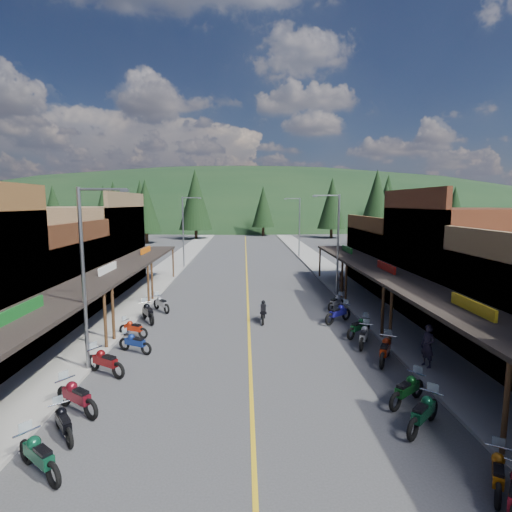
{
  "coord_description": "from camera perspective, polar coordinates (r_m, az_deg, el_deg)",
  "views": [
    {
      "loc": [
        -0.25,
        -22.88,
        7.35
      ],
      "look_at": [
        0.71,
        9.63,
        3.0
      ],
      "focal_mm": 28.0,
      "sensor_mm": 36.0,
      "label": 1
    }
  ],
  "objects": [
    {
      "name": "sidewalk_west",
      "position": [
        44.31,
        -12.68,
        -2.02
      ],
      "size": [
        3.4,
        94.0,
        0.15
      ],
      "primitive_type": "cube",
      "color": "gray",
      "rests_on": "ground"
    },
    {
      "name": "bike_east_6",
      "position": [
        21.63,
        15.18,
        -10.82
      ],
      "size": [
        1.54,
        2.22,
        1.21
      ],
      "primitive_type": null,
      "rotation": [
        0.0,
        0.0,
        -0.44
      ],
      "color": "gray",
      "rests_on": "ground"
    },
    {
      "name": "bike_west_4",
      "position": [
        16.08,
        -24.27,
        -17.67
      ],
      "size": [
        2.31,
        1.98,
        1.32
      ],
      "primitive_type": null,
      "rotation": [
        0.0,
        0.0,
        0.94
      ],
      "color": "maroon",
      "rests_on": "ground"
    },
    {
      "name": "centerline",
      "position": [
        43.51,
        -1.35,
        -2.1
      ],
      "size": [
        0.15,
        90.0,
        0.01
      ],
      "primitive_type": "cube",
      "color": "gold",
      "rests_on": "ground"
    },
    {
      "name": "bike_east_3",
      "position": [
        14.87,
        22.8,
        -19.77
      ],
      "size": [
        2.15,
        2.15,
        1.3
      ],
      "primitive_type": null,
      "rotation": [
        0.0,
        0.0,
        -0.79
      ],
      "color": "#0B3A22",
      "rests_on": "ground"
    },
    {
      "name": "sidewalk_east",
      "position": [
        44.41,
        9.96,
        -1.93
      ],
      "size": [
        3.4,
        94.0,
        0.15
      ],
      "primitive_type": "cube",
      "color": "gray",
      "rests_on": "ground"
    },
    {
      "name": "pine_2",
      "position": [
        81.47,
        -8.66,
        7.98
      ],
      "size": [
        6.72,
        6.72,
        14.0
      ],
      "color": "black",
      "rests_on": "ground"
    },
    {
      "name": "bike_west_6",
      "position": [
        20.93,
        -16.91,
        -11.65
      ],
      "size": [
        2.04,
        1.48,
        1.12
      ],
      "primitive_type": null,
      "rotation": [
        0.0,
        0.0,
        1.09
      ],
      "color": "navy",
      "rests_on": "ground"
    },
    {
      "name": "bike_east_4",
      "position": [
        16.31,
        20.79,
        -17.26
      ],
      "size": [
        2.16,
        1.92,
        1.24
      ],
      "primitive_type": null,
      "rotation": [
        0.0,
        0.0,
        -0.9
      ],
      "color": "#0C3F15",
      "rests_on": "ground"
    },
    {
      "name": "bike_east_8",
      "position": [
        25.27,
        11.65,
        -7.89
      ],
      "size": [
        2.28,
        2.05,
        1.32
      ],
      "primitive_type": null,
      "rotation": [
        0.0,
        0.0,
        -0.89
      ],
      "color": "navy",
      "rests_on": "ground"
    },
    {
      "name": "bike_west_8",
      "position": [
        25.8,
        -15.18,
        -7.66
      ],
      "size": [
        1.8,
        2.44,
        1.34
      ],
      "primitive_type": null,
      "rotation": [
        0.0,
        0.0,
        0.49
      ],
      "color": "black",
      "rests_on": "ground"
    },
    {
      "name": "pine_6",
      "position": [
        98.43,
        26.5,
        6.32
      ],
      "size": [
        5.04,
        5.04,
        11.0
      ],
      "color": "black",
      "rests_on": "ground"
    },
    {
      "name": "shop_east_3",
      "position": [
        37.25,
        20.4,
        -0.29
      ],
      "size": [
        10.9,
        10.2,
        6.2
      ],
      "color": "#4C2D16",
      "rests_on": "ground"
    },
    {
      "name": "ground",
      "position": [
        24.03,
        -1.04,
        -10.19
      ],
      "size": [
        220.0,
        220.0,
        0.0
      ],
      "primitive_type": "plane",
      "color": "#38383A",
      "rests_on": "ground"
    },
    {
      "name": "pine_4",
      "position": [
        84.87,
        10.81,
        7.41
      ],
      "size": [
        5.88,
        5.88,
        12.5
      ],
      "color": "black",
      "rests_on": "ground"
    },
    {
      "name": "bike_east_9",
      "position": [
        28.33,
        11.33,
        -6.41
      ],
      "size": [
        1.79,
        1.87,
        1.11
      ],
      "primitive_type": null,
      "rotation": [
        0.0,
        0.0,
        -0.74
      ],
      "color": "#9E9EA4",
      "rests_on": "ground"
    },
    {
      "name": "bike_east_5",
      "position": [
        19.83,
        17.99,
        -12.48
      ],
      "size": [
        1.77,
        2.4,
        1.32
      ],
      "primitive_type": null,
      "rotation": [
        0.0,
        0.0,
        -0.49
      ],
      "color": "#9D240B",
      "rests_on": "ground"
    },
    {
      "name": "streetlight_1",
      "position": [
        45.47,
        -10.2,
        3.85
      ],
      "size": [
        2.16,
        0.18,
        8.0
      ],
      "color": "gray",
      "rests_on": "ground"
    },
    {
      "name": "ridge_hill",
      "position": [
        158.05,
        -1.61,
        4.95
      ],
      "size": [
        310.0,
        140.0,
        60.0
      ],
      "primitive_type": "ellipsoid",
      "color": "black",
      "rests_on": "ground"
    },
    {
      "name": "streetlight_3",
      "position": [
        53.45,
        6.07,
        4.47
      ],
      "size": [
        2.16,
        0.18,
        8.0
      ],
      "color": "gray",
      "rests_on": "ground"
    },
    {
      "name": "pine_0",
      "position": [
        93.73,
        -26.97,
        6.26
      ],
      "size": [
        5.04,
        5.04,
        11.0
      ],
      "color": "black",
      "rests_on": "ground"
    },
    {
      "name": "pine_10",
      "position": [
        75.01,
        -15.5,
        6.91
      ],
      "size": [
        5.38,
        5.38,
        11.6
      ],
      "color": "black",
      "rests_on": "ground"
    },
    {
      "name": "shop_west_3",
      "position": [
        36.96,
        -23.17,
        1.05
      ],
      "size": [
        10.9,
        10.2,
        8.2
      ],
      "color": "brown",
      "rests_on": "ground"
    },
    {
      "name": "pine_1",
      "position": [
        95.87,
        -16.18,
        7.25
      ],
      "size": [
        5.88,
        5.88,
        12.5
      ],
      "color": "black",
      "rests_on": "ground"
    },
    {
      "name": "streetlight_0",
      "position": [
        18.39,
        -23.06,
        -2.03
      ],
      "size": [
        2.16,
        0.18,
        8.0
      ],
      "color": "gray",
      "rests_on": "ground"
    },
    {
      "name": "shop_west_2",
      "position": [
        28.46,
        -30.04,
        -3.16
      ],
      "size": [
        10.9,
        9.0,
        6.2
      ],
      "color": "#3F2111",
      "rests_on": "ground"
    },
    {
      "name": "shop_east_2",
      "position": [
        28.56,
        27.75,
        -0.97
      ],
      "size": [
        10.9,
        9.0,
        8.2
      ],
      "color": "#562B19",
      "rests_on": "ground"
    },
    {
      "name": "rider_on_bike",
      "position": [
        24.94,
        1.03,
        -8.14
      ],
      "size": [
        0.74,
        1.92,
        1.44
      ],
      "rotation": [
        0.0,
        0.0,
        -0.06
      ],
      "color": "black",
      "rests_on": "ground"
    },
    {
      "name": "pedestrian_east_b",
      "position": [
        33.68,
        11.97,
        -3.55
      ],
      "size": [
        0.78,
        0.47,
        1.55
      ],
      "primitive_type": "imported",
      "rotation": [
        0.0,
        0.0,
        3.09
      ],
      "color": "brown",
      "rests_on": "sidewalk_east"
    },
    {
      "name": "pine_5",
      "position": [
        100.88,
        18.31,
        7.6
      ],
      "size": [
        6.72,
        6.72,
        14.0
      ],
      "color": "black",
      "rests_on": "ground"
    },
    {
      "name": "pine_11",
      "position": [
        64.16,
        16.83,
        7.15
      ],
      "size": [
        5.82,
        5.82,
        12.4
      ],
      "color": "black",
      "rests_on": "ground"
    },
    {
      "name": "pine_8",
      "position": [
        66.55,
        -20.89,
        5.94
      ],
      "size": [
        4.48,
        4.48,
        10.0
      ],
      "color": "black",
      "rests_on": "ground"
    },
    {
      "name": "streetlight_2",
      "position": [
        31.84,
        11.39,
        2.26
      ],
      "size": [
        2.16,
        0.18,
        8.0
      ],
      "color": "gray",
      "rests_on": "ground"
    },
    {
      "name": "pine_9",
      "position": [
        72.09,
        18.08,
        6.47
      ],
      "size": [
        4.93,
        4.93,
        10.8
      ],
      "color": "black",
      "rests_on": "ground"
    },
    {
      "name": "bike_east_7",
      "position": [
        23.0,
        14.48,
        -9.69
      ],
      "size": [
        2.04,
        1.93,
        1.2
      ],
      "primitive_type": null,
      "rotation": [
        0.0,
        0.0,
        -0.84
      ],
      "color": "#0E461F",
      "rests_on": "ground"
    },
    {
      "name": "bike_west_9",
      "position": [
        28.0,
        -13.38,
        -6.53
      ],
      "size": [
        1.87,
        2.11,
        1.21
      ],
      "primitive_type": null,
      "rotation": [
        0.0,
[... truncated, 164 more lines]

